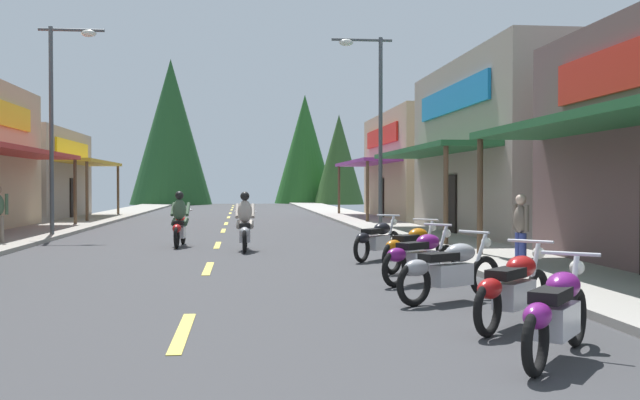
% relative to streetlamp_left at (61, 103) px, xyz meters
% --- Properties ---
extents(ground, '(10.32, 85.13, 0.10)m').
position_rel_streetlamp_left_xyz_m(ground, '(5.26, 2.28, -4.52)').
color(ground, '#38383A').
extents(sidewalk_left, '(2.73, 85.13, 0.12)m').
position_rel_streetlamp_left_xyz_m(sidewalk_left, '(-1.26, 2.28, -4.41)').
color(sidewalk_left, gray).
rests_on(sidewalk_left, ground).
extents(sidewalk_right, '(2.73, 85.13, 0.12)m').
position_rel_streetlamp_left_xyz_m(sidewalk_right, '(11.78, 2.28, -4.41)').
color(sidewalk_right, '#9E9991').
rests_on(sidewalk_right, ground).
extents(centerline_dashes, '(0.16, 63.36, 0.01)m').
position_rel_streetlamp_left_xyz_m(centerline_dashes, '(5.26, 8.25, -4.47)').
color(centerline_dashes, '#E0C64C').
rests_on(centerline_dashes, ground).
extents(storefront_right_middle, '(8.17, 11.15, 6.01)m').
position_rel_streetlamp_left_xyz_m(storefront_right_middle, '(16.30, -0.59, -1.47)').
color(storefront_right_middle, gray).
rests_on(storefront_right_middle, ground).
extents(storefront_right_far, '(10.56, 11.13, 5.44)m').
position_rel_streetlamp_left_xyz_m(storefront_right_far, '(17.49, 12.05, -1.75)').
color(storefront_right_far, tan).
rests_on(storefront_right_far, ground).
extents(streetlamp_left, '(2.13, 0.30, 6.98)m').
position_rel_streetlamp_left_xyz_m(streetlamp_left, '(0.00, 0.00, 0.00)').
color(streetlamp_left, '#474C51').
rests_on(streetlamp_left, ground).
extents(streetlamp_right, '(2.13, 0.30, 6.92)m').
position_rel_streetlamp_left_xyz_m(streetlamp_right, '(10.52, 0.35, -0.03)').
color(streetlamp_right, '#474C51').
rests_on(streetlamp_right, ground).
extents(motorcycle_parked_right_0, '(1.41, 1.74, 1.04)m').
position_rel_streetlamp_left_xyz_m(motorcycle_parked_right_0, '(9.03, -18.24, -3.98)').
color(motorcycle_parked_right_0, black).
rests_on(motorcycle_parked_right_0, ground).
extents(motorcycle_parked_right_1, '(1.55, 1.61, 1.04)m').
position_rel_streetlamp_left_xyz_m(motorcycle_parked_right_1, '(9.24, -16.53, -3.98)').
color(motorcycle_parked_right_1, black).
rests_on(motorcycle_parked_right_1, ground).
extents(motorcycle_parked_right_2, '(1.90, 1.16, 1.04)m').
position_rel_streetlamp_left_xyz_m(motorcycle_parked_right_2, '(9.02, -14.51, -3.98)').
color(motorcycle_parked_right_2, black).
rests_on(motorcycle_parked_right_2, ground).
extents(motorcycle_parked_right_3, '(1.71, 1.44, 1.04)m').
position_rel_streetlamp_left_xyz_m(motorcycle_parked_right_3, '(9.09, -12.45, -3.98)').
color(motorcycle_parked_right_3, black).
rests_on(motorcycle_parked_right_3, ground).
extents(motorcycle_parked_right_4, '(1.59, 1.58, 1.04)m').
position_rel_streetlamp_left_xyz_m(motorcycle_parked_right_4, '(9.38, -10.60, -3.98)').
color(motorcycle_parked_right_4, black).
rests_on(motorcycle_parked_right_4, ground).
extents(motorcycle_parked_right_5, '(1.44, 1.71, 1.04)m').
position_rel_streetlamp_left_xyz_m(motorcycle_parked_right_5, '(9.09, -8.35, -3.98)').
color(motorcycle_parked_right_5, black).
rests_on(motorcycle_parked_right_5, ground).
extents(rider_cruising_lead, '(0.60, 2.14, 1.57)m').
position_rel_streetlamp_left_xyz_m(rider_cruising_lead, '(6.04, -5.66, -3.82)').
color(rider_cruising_lead, black).
rests_on(rider_cruising_lead, ground).
extents(rider_cruising_trailing, '(0.60, 2.14, 1.57)m').
position_rel_streetlamp_left_xyz_m(rider_cruising_trailing, '(4.21, -4.05, -3.82)').
color(rider_cruising_trailing, black).
rests_on(rider_cruising_trailing, ground).
extents(pedestrian_by_shop, '(0.30, 0.57, 1.56)m').
position_rel_streetlamp_left_xyz_m(pedestrian_by_shop, '(11.50, -10.99, -3.58)').
color(pedestrian_by_shop, '#333F8C').
rests_on(pedestrian_by_shop, ground).
extents(treeline_backdrop, '(21.39, 9.99, 13.25)m').
position_rel_streetlamp_left_xyz_m(treeline_backdrop, '(4.46, 44.24, 1.21)').
color(treeline_backdrop, '#255D23').
rests_on(treeline_backdrop, ground).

